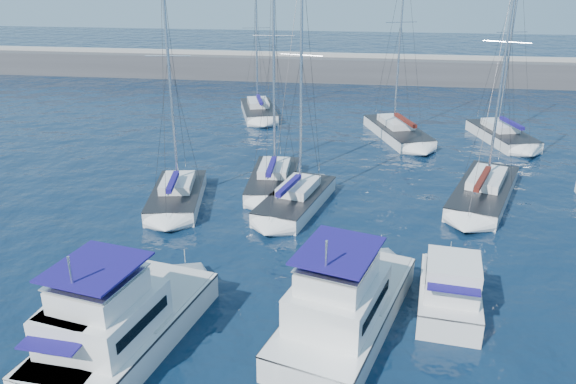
# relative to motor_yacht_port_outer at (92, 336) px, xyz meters

# --- Properties ---
(ground) EXTENTS (220.00, 220.00, 0.00)m
(ground) POSITION_rel_motor_yacht_port_outer_xyz_m (8.39, 6.51, -0.94)
(ground) COLOR black
(ground) RESTS_ON ground
(breakwater) EXTENTS (160.00, 6.00, 4.45)m
(breakwater) POSITION_rel_motor_yacht_port_outer_xyz_m (8.39, 58.51, 0.11)
(breakwater) COLOR #424244
(breakwater) RESTS_ON ground
(motor_yacht_port_outer) EXTENTS (3.19, 6.91, 3.20)m
(motor_yacht_port_outer) POSITION_rel_motor_yacht_port_outer_xyz_m (0.00, 0.00, 0.00)
(motor_yacht_port_outer) COLOR silver
(motor_yacht_port_outer) RESTS_ON ground
(motor_yacht_port_inner) EXTENTS (5.58, 9.42, 4.69)m
(motor_yacht_port_inner) POSITION_rel_motor_yacht_port_outer_xyz_m (0.91, 0.54, 0.19)
(motor_yacht_port_inner) COLOR silver
(motor_yacht_port_inner) RESTS_ON ground
(motor_yacht_stbd_inner) EXTENTS (6.26, 10.24, 4.69)m
(motor_yacht_stbd_inner) POSITION_rel_motor_yacht_port_outer_xyz_m (9.60, 3.04, 0.19)
(motor_yacht_stbd_inner) COLOR silver
(motor_yacht_stbd_inner) RESTS_ON ground
(motor_yacht_stbd_outer) EXTENTS (3.25, 5.63, 3.20)m
(motor_yacht_stbd_outer) POSITION_rel_motor_yacht_port_outer_xyz_m (14.19, 5.11, -0.00)
(motor_yacht_stbd_outer) COLOR silver
(motor_yacht_stbd_outer) RESTS_ON ground
(sailboat_mid_a) EXTENTS (4.29, 7.69, 14.85)m
(sailboat_mid_a) POSITION_rel_motor_yacht_port_outer_xyz_m (-1.64, 15.19, -0.41)
(sailboat_mid_a) COLOR silver
(sailboat_mid_a) RESTS_ON ground
(sailboat_mid_b) EXTENTS (3.41, 7.77, 16.24)m
(sailboat_mid_b) POSITION_rel_motor_yacht_port_outer_xyz_m (4.05, 18.86, -0.40)
(sailboat_mid_b) COLOR silver
(sailboat_mid_b) RESTS_ON ground
(sailboat_mid_c) EXTENTS (4.66, 8.10, 15.09)m
(sailboat_mid_c) POSITION_rel_motor_yacht_port_outer_xyz_m (6.03, 15.62, -0.41)
(sailboat_mid_c) COLOR silver
(sailboat_mid_c) RESTS_ON ground
(sailboat_mid_d) EXTENTS (6.24, 10.26, 16.00)m
(sailboat_mid_d) POSITION_rel_motor_yacht_port_outer_xyz_m (18.09, 18.76, -0.42)
(sailboat_mid_d) COLOR silver
(sailboat_mid_d) RESTS_ON ground
(sailboat_back_a) EXTENTS (5.24, 8.66, 13.68)m
(sailboat_back_a) POSITION_rel_motor_yacht_port_outer_xyz_m (-0.69, 38.11, -0.43)
(sailboat_back_a) COLOR silver
(sailboat_back_a) RESTS_ON ground
(sailboat_back_b) EXTENTS (6.13, 9.89, 15.73)m
(sailboat_back_b) POSITION_rel_motor_yacht_port_outer_xyz_m (12.98, 32.33, -0.42)
(sailboat_back_b) COLOR silver
(sailboat_back_b) RESTS_ON ground
(sailboat_back_c) EXTENTS (5.15, 8.52, 14.62)m
(sailboat_back_c) POSITION_rel_motor_yacht_port_outer_xyz_m (21.96, 32.46, -0.42)
(sailboat_back_c) COLOR silver
(sailboat_back_c) RESTS_ON ground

